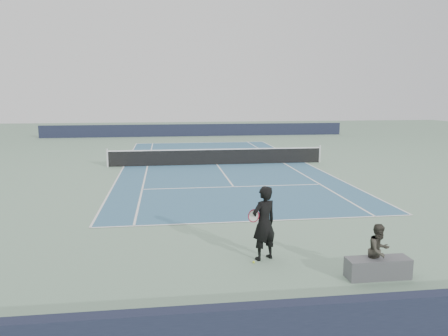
{
  "coord_description": "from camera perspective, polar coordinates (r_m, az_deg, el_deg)",
  "views": [
    {
      "loc": [
        -3.05,
        -25.66,
        4.23
      ],
      "look_at": [
        -0.6,
        -7.59,
        1.1
      ],
      "focal_mm": 35.0,
      "sensor_mm": 36.0,
      "label": 1
    }
  ],
  "objects": [
    {
      "name": "tennis_ball",
      "position": [
        11.26,
        3.89,
        -12.16
      ],
      "size": [
        0.06,
        0.06,
        0.06
      ],
      "primitive_type": "sphere",
      "color": "#C4DA2C",
      "rests_on": "ground"
    },
    {
      "name": "tennis_player",
      "position": [
        11.24,
        5.23,
        -7.17
      ],
      "size": [
        0.89,
        0.78,
        1.93
      ],
      "color": "black",
      "rests_on": "ground"
    },
    {
      "name": "ground",
      "position": [
        26.19,
        -0.92,
        0.44
      ],
      "size": [
        80.0,
        80.0,
        0.0
      ],
      "primitive_type": "plane",
      "color": "gray"
    },
    {
      "name": "windscreen_near",
      "position": [
        7.47,
        18.63,
        -19.85
      ],
      "size": [
        30.0,
        0.25,
        1.2
      ],
      "primitive_type": "cube",
      "color": "black",
      "rests_on": "ground"
    },
    {
      "name": "windscreen_far",
      "position": [
        43.81,
        -3.71,
        4.96
      ],
      "size": [
        30.0,
        0.25,
        1.2
      ],
      "primitive_type": "cube",
      "color": "black",
      "rests_on": "ground"
    },
    {
      "name": "court_surface",
      "position": [
        26.19,
        -0.92,
        0.45
      ],
      "size": [
        10.97,
        23.77,
        0.01
      ],
      "primitive_type": "cube",
      "color": "#366381",
      "rests_on": "ground"
    },
    {
      "name": "spectator_bench",
      "position": [
        10.88,
        19.52,
        -11.11
      ],
      "size": [
        1.55,
        0.97,
        1.29
      ],
      "color": "#4E4F53",
      "rests_on": "ground"
    },
    {
      "name": "tennis_net",
      "position": [
        26.11,
        -0.93,
        1.53
      ],
      "size": [
        12.9,
        0.1,
        1.07
      ],
      "color": "silver",
      "rests_on": "ground"
    }
  ]
}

